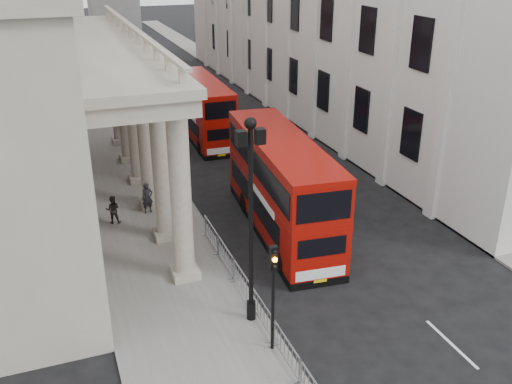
% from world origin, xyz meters
% --- Properties ---
extents(ground, '(260.00, 260.00, 0.00)m').
position_xyz_m(ground, '(0.00, 0.00, 0.00)').
color(ground, black).
rests_on(ground, ground).
extents(sidewalk_west, '(6.00, 140.00, 0.12)m').
position_xyz_m(sidewalk_west, '(-3.00, 30.00, 0.06)').
color(sidewalk_west, slate).
rests_on(sidewalk_west, ground).
extents(sidewalk_east, '(3.00, 140.00, 0.12)m').
position_xyz_m(sidewalk_east, '(13.50, 30.00, 0.06)').
color(sidewalk_east, slate).
rests_on(sidewalk_east, ground).
extents(kerb, '(0.20, 140.00, 0.14)m').
position_xyz_m(kerb, '(-0.05, 30.00, 0.07)').
color(kerb, slate).
rests_on(kerb, ground).
extents(lamp_post_south, '(1.05, 0.44, 8.32)m').
position_xyz_m(lamp_post_south, '(-0.60, 4.00, 4.91)').
color(lamp_post_south, black).
rests_on(lamp_post_south, sidewalk_west).
extents(lamp_post_mid, '(1.05, 0.44, 8.32)m').
position_xyz_m(lamp_post_mid, '(-0.60, 20.00, 4.91)').
color(lamp_post_mid, black).
rests_on(lamp_post_mid, sidewalk_west).
extents(lamp_post_north, '(1.05, 0.44, 8.32)m').
position_xyz_m(lamp_post_north, '(-0.60, 36.00, 4.91)').
color(lamp_post_north, black).
rests_on(lamp_post_north, sidewalk_west).
extents(traffic_light, '(0.28, 0.33, 4.30)m').
position_xyz_m(traffic_light, '(-0.50, 1.98, 3.11)').
color(traffic_light, black).
rests_on(traffic_light, sidewalk_west).
extents(crowd_barriers, '(0.50, 18.75, 1.10)m').
position_xyz_m(crowd_barriers, '(-0.35, 2.23, 0.67)').
color(crowd_barriers, gray).
rests_on(crowd_barriers, sidewalk_west).
extents(bus_near, '(3.82, 11.77, 4.99)m').
position_xyz_m(bus_near, '(3.57, 10.92, 2.61)').
color(bus_near, '#950D06').
rests_on(bus_near, ground).
extents(bus_far, '(2.83, 10.48, 4.49)m').
position_xyz_m(bus_far, '(3.99, 27.36, 2.35)').
color(bus_far, '#A80E07').
rests_on(bus_far, ground).
extents(pedestrian_a, '(0.70, 0.53, 1.72)m').
position_xyz_m(pedestrian_a, '(-2.60, 15.24, 0.98)').
color(pedestrian_a, black).
rests_on(pedestrian_a, sidewalk_west).
extents(pedestrian_b, '(0.87, 0.75, 1.55)m').
position_xyz_m(pedestrian_b, '(-4.58, 14.57, 0.90)').
color(pedestrian_b, black).
rests_on(pedestrian_b, sidewalk_west).
extents(pedestrian_c, '(1.01, 0.78, 1.83)m').
position_xyz_m(pedestrian_c, '(-1.68, 16.22, 1.03)').
color(pedestrian_c, black).
rests_on(pedestrian_c, sidewalk_west).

